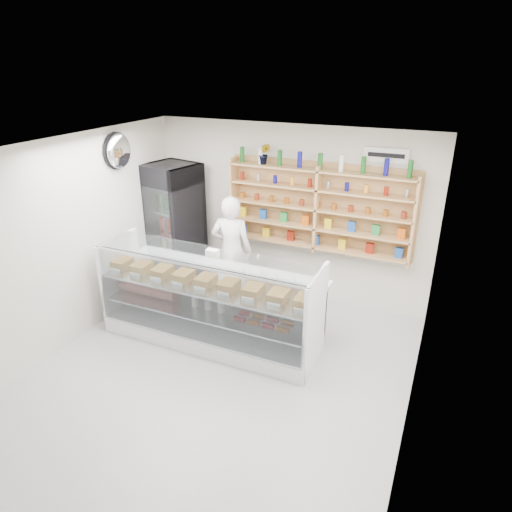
% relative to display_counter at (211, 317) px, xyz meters
% --- Properties ---
extents(room, '(5.00, 5.00, 5.00)m').
position_rel_display_counter_xyz_m(room, '(0.48, -0.72, 1.04)').
color(room, '#AEAEB3').
rests_on(room, ground).
extents(display_counter, '(3.06, 0.91, 1.33)m').
position_rel_display_counter_xyz_m(display_counter, '(0.00, 0.00, 0.00)').
color(display_counter, white).
rests_on(display_counter, floor).
extents(shop_worker, '(0.72, 0.55, 1.78)m').
position_rel_display_counter_xyz_m(shop_worker, '(-0.24, 1.14, 0.53)').
color(shop_worker, white).
rests_on(shop_worker, floor).
extents(drinks_cooler, '(0.91, 0.90, 2.14)m').
position_rel_display_counter_xyz_m(drinks_cooler, '(-1.37, 1.27, 0.71)').
color(drinks_cooler, black).
rests_on(drinks_cooler, floor).
extents(wall_shelving, '(2.84, 0.28, 1.33)m').
position_rel_display_counter_xyz_m(wall_shelving, '(0.98, 1.62, 1.23)').
color(wall_shelving, tan).
rests_on(wall_shelving, back_wall).
extents(potted_plant, '(0.20, 0.17, 0.31)m').
position_rel_display_counter_xyz_m(potted_plant, '(0.11, 1.62, 1.99)').
color(potted_plant, '#1E6626').
rests_on(potted_plant, wall_shelving).
extents(security_mirror, '(0.15, 0.50, 0.50)m').
position_rel_display_counter_xyz_m(security_mirror, '(-1.69, 0.48, 2.09)').
color(security_mirror, silver).
rests_on(security_mirror, left_wall).
extents(wall_sign, '(0.62, 0.03, 0.20)m').
position_rel_display_counter_xyz_m(wall_sign, '(1.88, 1.75, 2.09)').
color(wall_sign, white).
rests_on(wall_sign, back_wall).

